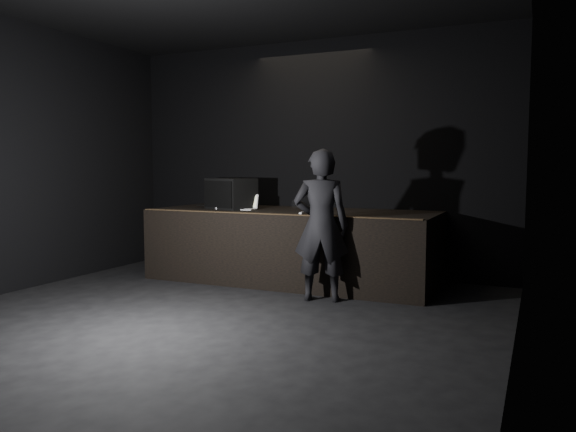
% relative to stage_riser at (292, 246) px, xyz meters
% --- Properties ---
extents(ground, '(7.00, 7.00, 0.00)m').
position_rel_stage_riser_xyz_m(ground, '(0.00, -2.73, -0.50)').
color(ground, black).
rests_on(ground, ground).
extents(room_walls, '(6.10, 7.10, 3.52)m').
position_rel_stage_riser_xyz_m(room_walls, '(0.00, -2.73, 1.52)').
color(room_walls, black).
rests_on(room_walls, ground).
extents(stage_riser, '(4.00, 1.50, 1.00)m').
position_rel_stage_riser_xyz_m(stage_riser, '(0.00, 0.00, 0.00)').
color(stage_riser, black).
rests_on(stage_riser, ground).
extents(riser_lip, '(3.92, 0.10, 0.01)m').
position_rel_stage_riser_xyz_m(riser_lip, '(0.00, -0.71, 0.51)').
color(riser_lip, brown).
rests_on(riser_lip, stage_riser).
extents(stage_monitor, '(0.79, 0.68, 0.44)m').
position_rel_stage_riser_xyz_m(stage_monitor, '(-0.94, -0.10, 0.72)').
color(stage_monitor, black).
rests_on(stage_monitor, stage_riser).
extents(cable, '(0.88, 0.09, 0.02)m').
position_rel_stage_riser_xyz_m(cable, '(-1.31, 0.26, 0.51)').
color(cable, black).
rests_on(cable, stage_riser).
extents(laptop, '(0.33, 0.30, 0.22)m').
position_rel_stage_riser_xyz_m(laptop, '(-0.67, -0.14, 0.56)').
color(laptop, silver).
rests_on(laptop, stage_riser).
extents(beer_can, '(0.07, 0.07, 0.16)m').
position_rel_stage_riser_xyz_m(beer_can, '(-1.07, -0.28, 0.58)').
color(beer_can, silver).
rests_on(beer_can, stage_riser).
extents(plastic_cup, '(0.09, 0.09, 0.11)m').
position_rel_stage_riser_xyz_m(plastic_cup, '(-0.13, 0.37, 0.56)').
color(plastic_cup, white).
rests_on(plastic_cup, stage_riser).
extents(wii_remote, '(0.06, 0.15, 0.03)m').
position_rel_stage_riser_xyz_m(wii_remote, '(0.37, -0.55, 0.51)').
color(wii_remote, white).
rests_on(wii_remote, stage_riser).
extents(person, '(0.76, 0.60, 1.82)m').
position_rel_stage_riser_xyz_m(person, '(0.79, -0.95, 0.41)').
color(person, black).
rests_on(person, ground).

